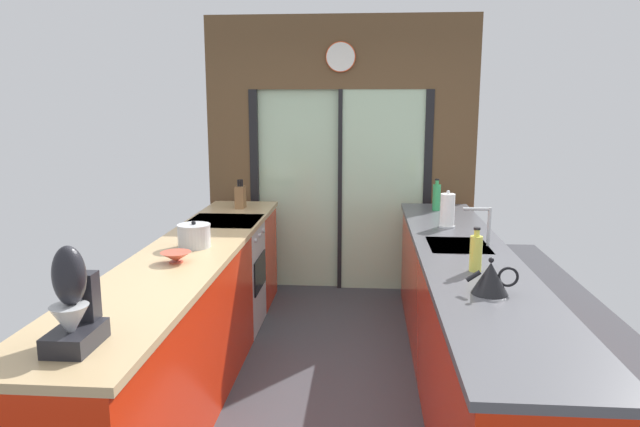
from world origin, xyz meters
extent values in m
cube|color=#38383D|center=(0.00, 0.60, -0.01)|extent=(5.04, 7.60, 0.02)
cube|color=brown|center=(0.00, 2.40, 2.35)|extent=(2.64, 0.08, 0.70)
cube|color=#B2D1AD|center=(-0.42, 2.42, 1.00)|extent=(0.80, 0.02, 2.00)
cube|color=#B2D1AD|center=(0.42, 2.38, 1.00)|extent=(0.80, 0.02, 2.00)
cube|color=black|center=(-0.86, 2.40, 1.00)|extent=(0.08, 0.10, 2.00)
cube|color=black|center=(0.86, 2.40, 1.00)|extent=(0.08, 0.10, 2.00)
cube|color=black|center=(0.00, 2.40, 1.00)|extent=(0.04, 0.10, 2.00)
cube|color=brown|center=(-1.11, 2.40, 1.00)|extent=(0.42, 0.08, 2.00)
cube|color=brown|center=(1.11, 2.40, 1.00)|extent=(0.42, 0.08, 2.00)
cylinder|color=white|center=(0.00, 2.34, 2.30)|extent=(0.27, 0.03, 0.27)
torus|color=#DB4C23|center=(0.00, 2.34, 2.30)|extent=(0.29, 0.02, 0.29)
cube|color=red|center=(-0.91, -0.33, 0.44)|extent=(0.58, 2.55, 0.88)
cube|color=red|center=(-0.91, 1.88, 0.44)|extent=(0.58, 0.65, 0.88)
cube|color=tan|center=(-0.91, 0.30, 0.90)|extent=(0.62, 3.80, 0.04)
cube|color=red|center=(0.91, 0.30, 0.44)|extent=(0.58, 3.80, 0.88)
cube|color=#4C4C51|center=(0.91, 0.30, 0.90)|extent=(0.62, 3.80, 0.04)
cube|color=#B7BABC|center=(0.89, 0.55, 0.90)|extent=(0.40, 0.48, 0.05)
cylinder|color=#B7BABC|center=(1.09, 0.55, 1.05)|extent=(0.02, 0.02, 0.26)
cylinder|color=#B7BABC|center=(1.00, 0.55, 1.17)|extent=(0.18, 0.02, 0.02)
cube|color=#B7BABC|center=(-0.91, 1.25, 0.44)|extent=(0.58, 0.60, 0.88)
cube|color=black|center=(-0.61, 1.25, 0.48)|extent=(0.01, 0.48, 0.28)
cube|color=black|center=(-0.91, 1.25, 0.91)|extent=(0.58, 0.60, 0.03)
cylinder|color=#B7BABC|center=(-0.61, 1.07, 0.80)|extent=(0.02, 0.04, 0.04)
cylinder|color=#B7BABC|center=(-0.61, 1.25, 0.80)|extent=(0.02, 0.04, 0.04)
cylinder|color=#B7BABC|center=(-0.61, 1.43, 0.80)|extent=(0.02, 0.04, 0.04)
cylinder|color=#BC4C38|center=(-0.89, -0.04, 0.92)|extent=(0.08, 0.08, 0.01)
cone|color=#BC4C38|center=(-0.89, -0.04, 0.96)|extent=(0.19, 0.19, 0.06)
cube|color=brown|center=(-0.89, 1.83, 1.02)|extent=(0.08, 0.14, 0.20)
cylinder|color=black|center=(-0.91, 1.83, 1.15)|extent=(0.02, 0.02, 0.07)
cylinder|color=black|center=(-0.89, 1.83, 1.15)|extent=(0.02, 0.02, 0.07)
cylinder|color=black|center=(-0.87, 1.83, 1.15)|extent=(0.02, 0.02, 0.07)
cube|color=black|center=(-0.89, -1.28, 0.96)|extent=(0.17, 0.26, 0.08)
cube|color=black|center=(-0.89, -1.18, 1.10)|extent=(0.10, 0.08, 0.20)
ellipsoid|color=black|center=(-0.89, -1.29, 1.22)|extent=(0.13, 0.12, 0.24)
cone|color=#B7BABC|center=(-0.89, -1.31, 1.04)|extent=(0.15, 0.15, 0.13)
cylinder|color=#B7BABC|center=(-0.89, 0.35, 0.99)|extent=(0.22, 0.22, 0.14)
cylinder|color=#B7BABC|center=(-0.89, 0.35, 1.07)|extent=(0.22, 0.22, 0.01)
sphere|color=black|center=(-0.89, 0.35, 1.09)|extent=(0.03, 0.03, 0.03)
cone|color=black|center=(0.89, -0.48, 1.00)|extent=(0.19, 0.19, 0.16)
sphere|color=black|center=(0.89, -0.48, 1.10)|extent=(0.03, 0.03, 0.03)
cylinder|color=black|center=(0.81, -0.48, 1.01)|extent=(0.08, 0.02, 0.07)
torus|color=black|center=(0.98, -0.48, 1.01)|extent=(0.11, 0.01, 0.11)
cylinder|color=#D1CC4C|center=(0.89, -0.08, 1.02)|extent=(0.07, 0.07, 0.21)
cylinder|color=#D1CC4C|center=(0.89, -0.08, 1.15)|extent=(0.03, 0.03, 0.04)
cylinder|color=black|center=(0.89, -0.08, 1.17)|extent=(0.04, 0.04, 0.01)
cylinder|color=#339E56|center=(0.89, 1.84, 1.04)|extent=(0.07, 0.07, 0.24)
cylinder|color=#339E56|center=(0.89, 1.84, 1.18)|extent=(0.03, 0.03, 0.04)
cylinder|color=black|center=(0.89, 1.84, 1.20)|extent=(0.04, 0.04, 0.01)
cylinder|color=#B7BABC|center=(0.89, 1.13, 0.93)|extent=(0.13, 0.13, 0.01)
cylinder|color=white|center=(0.89, 1.13, 1.06)|extent=(0.11, 0.11, 0.25)
sphere|color=#B7BABC|center=(0.89, 1.13, 1.20)|extent=(0.03, 0.03, 0.03)
camera|label=1|loc=(0.25, -3.39, 1.88)|focal=32.79mm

